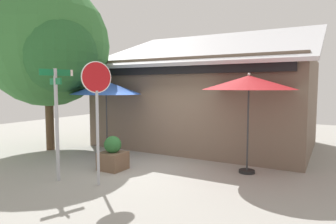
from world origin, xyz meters
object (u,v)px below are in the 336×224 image
Objects in this scene: patio_umbrella_crimson_center at (249,83)px; shade_tree at (49,46)px; stop_sign at (97,100)px; sidewalk_planter at (113,155)px; street_sign_post at (57,113)px; patio_umbrella_royal_blue_left at (106,88)px.

patio_umbrella_crimson_center is 7.34m from shade_tree.
shade_tree is at bearing 153.38° from stop_sign.
shade_tree is at bearing 166.27° from sidewalk_planter.
shade_tree reaches higher than street_sign_post.
patio_umbrella_royal_blue_left is 2.80m from shade_tree.
shade_tree reaches higher than patio_umbrella_royal_blue_left.
sidewalk_planter is at bearing 69.29° from street_sign_post.
stop_sign is 1.08× the size of patio_umbrella_crimson_center.
sidewalk_planter is (1.39, -1.36, -1.93)m from patio_umbrella_royal_blue_left.
patio_umbrella_crimson_center is at bearing 2.38° from patio_umbrella_royal_blue_left.
stop_sign reaches higher than street_sign_post.
street_sign_post is 2.05m from sidewalk_planter.
shade_tree is (-4.26, 2.14, 1.79)m from stop_sign.
patio_umbrella_royal_blue_left is (-1.96, 2.59, 0.27)m from stop_sign.
patio_umbrella_royal_blue_left is 0.96× the size of patio_umbrella_crimson_center.
stop_sign is at bearing -26.62° from shade_tree.
sidewalk_planter is (-3.48, -1.56, -2.08)m from patio_umbrella_crimson_center.
patio_umbrella_royal_blue_left is 4.88m from patio_umbrella_crimson_center.
patio_umbrella_crimson_center reaches higher than patio_umbrella_royal_blue_left.
shade_tree is at bearing 142.80° from street_sign_post.
street_sign_post is 2.91× the size of sidewalk_planter.
patio_umbrella_royal_blue_left reaches higher than sidewalk_planter.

